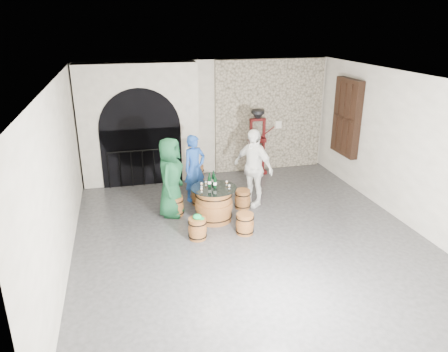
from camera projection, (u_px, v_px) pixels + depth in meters
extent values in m
plane|color=#2E2E31|center=(249.00, 236.00, 8.78)|extent=(8.00, 8.00, 0.00)
plane|color=beige|center=(208.00, 119.00, 11.86)|extent=(8.00, 0.00, 8.00)
plane|color=beige|center=(361.00, 277.00, 4.59)|extent=(8.00, 0.00, 8.00)
plane|color=beige|center=(60.00, 178.00, 7.43)|extent=(0.00, 8.00, 8.00)
plane|color=beige|center=(408.00, 150.00, 9.02)|extent=(0.00, 8.00, 8.00)
plane|color=beige|center=(252.00, 79.00, 7.66)|extent=(8.00, 8.00, 0.00)
cube|color=#B3A68E|center=(269.00, 116.00, 12.21)|extent=(3.20, 0.12, 3.18)
cube|color=beige|center=(140.00, 125.00, 11.20)|extent=(3.10, 0.50, 3.18)
cube|color=black|center=(142.00, 157.00, 11.25)|extent=(2.10, 0.03, 1.55)
cylinder|color=black|center=(140.00, 129.00, 10.98)|extent=(2.10, 0.03, 2.10)
cylinder|color=black|center=(142.00, 151.00, 11.12)|extent=(1.79, 0.04, 0.04)
cylinder|color=black|center=(109.00, 171.00, 11.08)|extent=(0.02, 0.02, 0.98)
cylinder|color=black|center=(120.00, 170.00, 11.15)|extent=(0.02, 0.02, 0.98)
cylinder|color=black|center=(132.00, 169.00, 11.22)|extent=(0.02, 0.02, 0.98)
cylinder|color=black|center=(143.00, 168.00, 11.29)|extent=(0.02, 0.02, 0.98)
cylinder|color=black|center=(154.00, 167.00, 11.35)|extent=(0.02, 0.02, 0.98)
cylinder|color=black|center=(166.00, 166.00, 11.42)|extent=(0.02, 0.02, 0.98)
cylinder|color=black|center=(176.00, 165.00, 11.49)|extent=(0.02, 0.02, 0.98)
cube|color=black|center=(347.00, 117.00, 11.10)|extent=(0.20, 1.10, 2.00)
cube|color=black|center=(345.00, 117.00, 11.09)|extent=(0.06, 0.88, 1.76)
cube|color=black|center=(346.00, 117.00, 11.10)|extent=(0.22, 0.92, 0.06)
cube|color=black|center=(352.00, 120.00, 10.84)|extent=(0.22, 0.06, 1.80)
cube|color=black|center=(346.00, 117.00, 11.10)|extent=(0.22, 0.06, 1.80)
cube|color=black|center=(341.00, 115.00, 11.36)|extent=(0.22, 0.06, 1.80)
cylinder|color=brown|center=(214.00, 205.00, 9.37)|extent=(0.77, 0.77, 0.73)
cylinder|color=brown|center=(214.00, 205.00, 9.37)|extent=(0.83, 0.83, 0.16)
torus|color=black|center=(214.00, 215.00, 9.46)|extent=(0.83, 0.83, 0.02)
torus|color=black|center=(214.00, 194.00, 9.28)|extent=(0.83, 0.83, 0.02)
cylinder|color=brown|center=(214.00, 189.00, 9.24)|extent=(0.79, 0.79, 0.02)
cylinder|color=black|center=(214.00, 188.00, 9.23)|extent=(1.00, 1.00, 0.01)
cylinder|color=brown|center=(175.00, 206.00, 9.66)|extent=(0.35, 0.35, 0.43)
cylinder|color=brown|center=(175.00, 206.00, 9.66)|extent=(0.38, 0.38, 0.09)
torus|color=black|center=(176.00, 212.00, 9.71)|extent=(0.39, 0.39, 0.02)
torus|color=black|center=(175.00, 200.00, 9.61)|extent=(0.39, 0.39, 0.02)
cylinder|color=brown|center=(175.00, 197.00, 9.58)|extent=(0.36, 0.36, 0.02)
cylinder|color=brown|center=(200.00, 196.00, 10.21)|extent=(0.35, 0.35, 0.43)
cylinder|color=brown|center=(200.00, 196.00, 10.21)|extent=(0.38, 0.38, 0.09)
torus|color=black|center=(200.00, 202.00, 10.26)|extent=(0.39, 0.39, 0.02)
torus|color=black|center=(199.00, 190.00, 10.16)|extent=(0.39, 0.39, 0.02)
cylinder|color=brown|center=(199.00, 187.00, 10.13)|extent=(0.36, 0.36, 0.02)
cylinder|color=brown|center=(243.00, 199.00, 10.02)|extent=(0.35, 0.35, 0.43)
cylinder|color=brown|center=(243.00, 199.00, 10.02)|extent=(0.38, 0.38, 0.09)
torus|color=black|center=(243.00, 205.00, 10.07)|extent=(0.39, 0.39, 0.02)
torus|color=black|center=(243.00, 194.00, 9.97)|extent=(0.39, 0.39, 0.02)
cylinder|color=brown|center=(243.00, 191.00, 9.94)|extent=(0.36, 0.36, 0.02)
cylinder|color=brown|center=(245.00, 224.00, 8.82)|extent=(0.35, 0.35, 0.43)
cylinder|color=brown|center=(245.00, 224.00, 8.82)|extent=(0.38, 0.38, 0.09)
torus|color=black|center=(245.00, 230.00, 8.87)|extent=(0.39, 0.39, 0.02)
torus|color=black|center=(245.00, 218.00, 8.77)|extent=(0.39, 0.39, 0.02)
cylinder|color=brown|center=(245.00, 214.00, 8.74)|extent=(0.36, 0.36, 0.02)
cylinder|color=brown|center=(197.00, 229.00, 8.61)|extent=(0.35, 0.35, 0.43)
cylinder|color=brown|center=(197.00, 229.00, 8.61)|extent=(0.38, 0.38, 0.09)
torus|color=black|center=(198.00, 235.00, 8.66)|extent=(0.39, 0.39, 0.02)
torus|color=black|center=(197.00, 222.00, 8.56)|extent=(0.39, 0.39, 0.02)
cylinder|color=brown|center=(197.00, 219.00, 8.53)|extent=(0.36, 0.36, 0.02)
ellipsoid|color=#0E9B45|center=(197.00, 217.00, 8.52)|extent=(0.18, 0.18, 0.10)
cylinder|color=#0E9B45|center=(201.00, 219.00, 8.52)|extent=(0.12, 0.12, 0.01)
imported|color=#134627|center=(170.00, 177.00, 9.44)|extent=(0.90, 1.05, 1.82)
imported|color=#1C469C|center=(195.00, 168.00, 10.27)|extent=(0.71, 0.61, 1.65)
imported|color=white|center=(253.00, 168.00, 9.98)|extent=(1.00, 1.16, 1.87)
cylinder|color=black|center=(209.00, 182.00, 9.24)|extent=(0.07, 0.07, 0.22)
cylinder|color=white|center=(209.00, 182.00, 9.25)|extent=(0.08, 0.08, 0.06)
cone|color=black|center=(209.00, 177.00, 9.20)|extent=(0.07, 0.07, 0.05)
cylinder|color=black|center=(209.00, 174.00, 9.18)|extent=(0.03, 0.03, 0.07)
cylinder|color=black|center=(215.00, 183.00, 9.18)|extent=(0.07, 0.07, 0.22)
cylinder|color=white|center=(215.00, 183.00, 9.19)|extent=(0.08, 0.08, 0.06)
cone|color=black|center=(215.00, 178.00, 9.14)|extent=(0.07, 0.07, 0.05)
cylinder|color=black|center=(215.00, 175.00, 9.12)|extent=(0.03, 0.03, 0.07)
cylinder|color=black|center=(213.00, 180.00, 9.37)|extent=(0.07, 0.07, 0.22)
cylinder|color=white|center=(213.00, 180.00, 9.37)|extent=(0.08, 0.08, 0.06)
cone|color=black|center=(213.00, 174.00, 9.32)|extent=(0.07, 0.07, 0.05)
cylinder|color=black|center=(213.00, 172.00, 9.30)|extent=(0.03, 0.03, 0.07)
cylinder|color=brown|center=(195.00, 178.00, 11.12)|extent=(0.44, 0.44, 0.61)
cylinder|color=brown|center=(195.00, 178.00, 11.12)|extent=(0.47, 0.47, 0.14)
torus|color=black|center=(195.00, 185.00, 11.19)|extent=(0.48, 0.48, 0.02)
torus|color=black|center=(195.00, 170.00, 11.04)|extent=(0.48, 0.48, 0.02)
cylinder|color=brown|center=(195.00, 166.00, 11.01)|extent=(0.44, 0.44, 0.02)
cube|color=#4B0E0C|center=(256.00, 171.00, 12.37)|extent=(0.52, 0.42, 0.10)
cube|color=#4B0E0C|center=(257.00, 140.00, 12.04)|extent=(0.47, 0.31, 0.12)
cube|color=#4B0E0C|center=(258.00, 120.00, 11.83)|extent=(0.46, 0.13, 0.07)
cylinder|color=black|center=(257.00, 154.00, 12.18)|extent=(0.05, 0.05, 0.97)
cylinder|color=black|center=(258.00, 112.00, 11.76)|extent=(0.37, 0.37, 0.09)
cone|color=black|center=(258.00, 116.00, 11.80)|extent=(0.37, 0.37, 0.19)
cube|color=#4B0E0C|center=(251.00, 146.00, 12.05)|extent=(0.07, 0.07, 1.56)
cube|color=#4B0E0C|center=(263.00, 145.00, 12.14)|extent=(0.07, 0.07, 1.56)
cylinder|color=#4B0E0C|center=(268.00, 132.00, 12.00)|extent=(0.42, 0.04, 0.30)
cube|color=silver|center=(278.00, 124.00, 12.28)|extent=(0.18, 0.10, 0.22)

